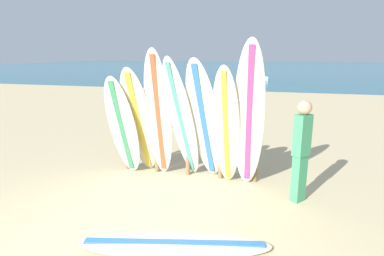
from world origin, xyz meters
name	(u,v)px	position (x,y,z in m)	size (l,w,h in m)	color
ocean_water	(271,67)	(0.00, 58.00, 0.00)	(120.00, 80.00, 0.01)	teal
surfboard_rack	(188,142)	(0.26, 2.96, 0.68)	(2.72, 0.09, 1.14)	olive
surfboard_leaning_far_left	(123,127)	(-0.91, 2.54, 1.00)	(0.63, 0.76, 1.99)	white
surfboard_leaning_left	(139,123)	(-0.61, 2.64, 1.08)	(0.59, 0.96, 2.15)	beige
surfboard_leaning_center_left	(159,116)	(-0.19, 2.59, 1.23)	(0.59, 0.90, 2.47)	white
surfboard_leaning_center	(182,121)	(0.25, 2.61, 1.17)	(0.67, 1.12, 2.34)	silver
surfboard_leaning_center_right	(205,123)	(0.67, 2.61, 1.16)	(0.73, 1.14, 2.32)	silver
surfboard_leaning_right	(226,128)	(1.07, 2.55, 1.10)	(0.50, 0.77, 2.20)	beige
surfboard_leaning_far_right	(249,117)	(1.46, 2.54, 1.31)	(0.58, 0.76, 2.61)	white
surfboard_lying_on_sand	(174,244)	(0.77, 0.55, 0.04)	(2.51, 1.15, 0.08)	beige
beachgoer_standing	(301,147)	(2.31, 2.32, 0.92)	(0.30, 0.31, 1.66)	#3F9966
small_boat_offshore	(260,77)	(0.05, 27.47, 0.26)	(1.57, 2.31, 0.71)	silver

